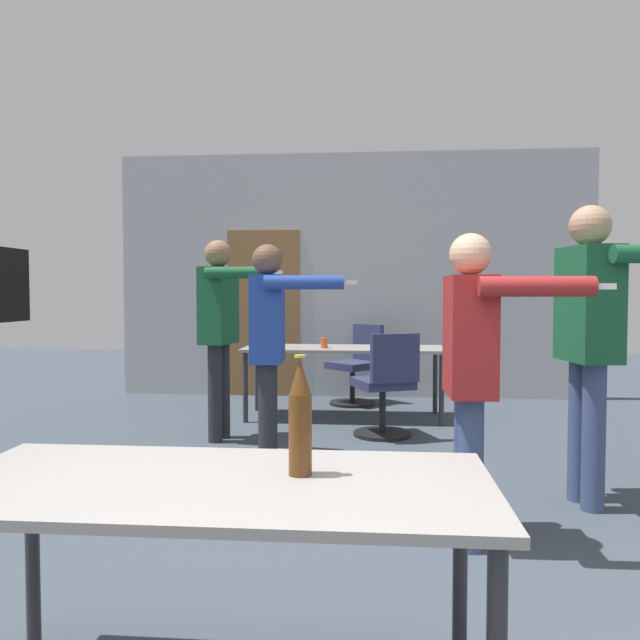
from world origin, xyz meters
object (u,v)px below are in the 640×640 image
Objects in this scene: person_center_tall at (270,334)px; office_chair_far_left at (386,388)px; drink_cup at (324,343)px; person_far_watching at (220,318)px; office_chair_near_pushed at (357,367)px; person_right_polo at (591,324)px; person_left_plaid at (472,358)px; beer_bottle at (300,419)px.

office_chair_far_left is (0.85, 1.12, -0.55)m from person_center_tall.
drink_cup is (-0.60, 0.71, 0.34)m from office_chair_far_left.
office_chair_near_pushed is (1.13, 1.88, -0.64)m from person_far_watching.
person_right_polo is 1.93× the size of office_chair_far_left.
person_far_watching is at bearing 101.82° from office_chair_near_pushed.
person_right_polo reaches higher than person_left_plaid.
office_chair_near_pushed is at bearing -163.62° from person_right_polo.
person_far_watching is 1.90× the size of office_chair_near_pushed.
person_left_plaid is at bearing 61.40° from beer_bottle.
person_right_polo reaches higher than beer_bottle.
person_left_plaid is 0.88× the size of person_right_polo.
person_far_watching reaches higher than person_center_tall.
person_far_watching reaches higher than office_chair_near_pushed.
person_center_tall is 4.41× the size of beer_bottle.
beer_bottle is (0.51, -2.50, -0.09)m from person_center_tall.
person_right_polo reaches higher than person_far_watching.
office_chair_far_left is 2.53× the size of beer_bottle.
person_right_polo is 2.48m from beer_bottle.
office_chair_far_left is (-1.18, 1.67, -0.65)m from person_right_polo.
person_center_tall is at bearing -134.57° from person_left_plaid.
person_right_polo is at bearing 70.99° from person_center_tall.
office_chair_near_pushed is (0.55, 2.79, -0.56)m from person_center_tall.
person_left_plaid is 1.69× the size of office_chair_far_left.
person_center_tall reaches higher than beer_bottle.
office_chair_near_pushed is 2.47× the size of beer_bottle.
beer_bottle is at bearing 7.58° from person_center_tall.
person_right_polo is 4.88× the size of beer_bottle.
person_left_plaid is 1.03m from person_right_polo.
person_left_plaid is at bearing -71.93° from drink_cup.
office_chair_far_left is at bearing -152.30° from person_right_polo.
person_center_tall is 1.71m from person_left_plaid.
person_left_plaid is at bearing -103.59° from office_chair_far_left.
beer_bottle is at bearing 27.74° from person_far_watching.
person_far_watching is at bearing -139.64° from person_left_plaid.
person_left_plaid is at bearing -58.31° from person_right_polo.
beer_bottle is at bearing -45.13° from person_right_polo.
office_chair_far_left is at bearing -49.65° from drink_cup.
person_center_tall is 15.58× the size of drink_cup.
person_far_watching is (-1.82, 2.09, 0.11)m from person_left_plaid.
person_far_watching reaches higher than office_chair_far_left.
office_chair_near_pushed is at bearing 158.78° from person_far_watching.
person_far_watching is at bearing -131.72° from drink_cup.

